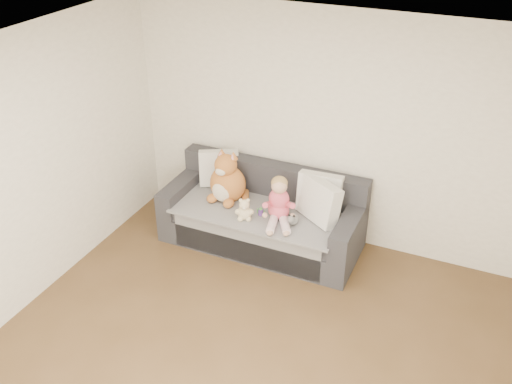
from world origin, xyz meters
TOP-DOWN VIEW (x-y plane):
  - room_shell at (0.00, 0.42)m, footprint 5.00×5.00m
  - sofa at (-0.57, 2.06)m, footprint 2.20×0.94m
  - cushion_left at (-1.24, 2.31)m, footprint 0.50×0.39m
  - cushion_right_back at (0.03, 2.22)m, footprint 0.49×0.24m
  - cushion_right_front at (0.09, 2.05)m, footprint 0.53×0.45m
  - toddler at (-0.30, 1.88)m, footprint 0.36×0.50m
  - plush_cat at (-0.99, 2.03)m, footprint 0.50×0.42m
  - teddy_bear at (-0.64, 1.73)m, footprint 0.19×0.16m
  - plush_cow at (-0.13, 1.84)m, footprint 0.12×0.19m
  - sippy_cup at (-0.51, 1.87)m, footprint 0.09×0.06m

SIDE VIEW (x-z plane):
  - sofa at x=-0.57m, z-range -0.12..0.73m
  - sippy_cup at x=-0.51m, z-range 0.48..0.58m
  - plush_cow at x=-0.13m, z-range 0.46..0.61m
  - teddy_bear at x=-0.64m, z-range 0.45..0.70m
  - toddler at x=-0.30m, z-range 0.43..0.93m
  - cushion_left at x=-1.24m, z-range 0.47..0.90m
  - cushion_right_back at x=0.03m, z-range 0.47..0.92m
  - cushion_right_front at x=0.09m, z-range 0.46..0.92m
  - plush_cat at x=-0.99m, z-range 0.39..1.02m
  - room_shell at x=0.00m, z-range -1.20..3.80m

